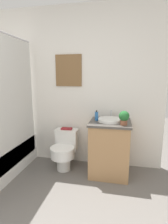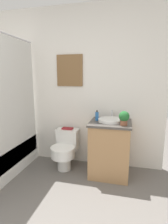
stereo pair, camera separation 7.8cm
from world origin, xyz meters
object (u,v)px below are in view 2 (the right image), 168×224
at_px(soap_bottle, 97,116).
at_px(toilet, 65,148).
at_px(book_on_tank, 67,128).
at_px(potted_plant, 124,117).
at_px(sink, 111,120).

bearing_deg(soap_bottle, toilet, -176.80).
relative_size(toilet, soap_bottle, 4.04).
relative_size(toilet, book_on_tank, 3.48).
bearing_deg(toilet, soap_bottle, 3.20).
xyz_separation_m(soap_bottle, book_on_tank, (-0.50, 0.10, -0.25)).
relative_size(soap_bottle, potted_plant, 0.78).
relative_size(soap_bottle, book_on_tank, 0.86).
height_order(sink, book_on_tank, sink).
height_order(sink, potted_plant, potted_plant).
xyz_separation_m(sink, soap_bottle, (-0.20, 0.02, 0.04)).
bearing_deg(toilet, book_on_tank, 90.00).
xyz_separation_m(sink, book_on_tank, (-0.70, 0.13, -0.21)).
bearing_deg(book_on_tank, toilet, -90.00).
distance_m(soap_bottle, potted_plant, 0.43).
relative_size(sink, potted_plant, 2.07).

